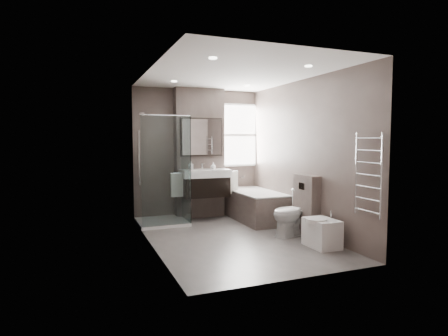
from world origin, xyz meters
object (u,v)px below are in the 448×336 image
bathtub (255,204)px  bidet (322,232)px  toilet (292,213)px  vanity (205,183)px

bathtub → bidet: (0.09, -2.04, -0.10)m
toilet → vanity: bearing=-166.1°
vanity → bidet: vanity is taller
vanity → toilet: bearing=-59.3°
vanity → toilet: (0.97, -1.63, -0.36)m
vanity → bathtub: (0.92, -0.33, -0.43)m
bathtub → vanity: bearing=160.6°
bathtub → toilet: (0.05, -1.31, 0.07)m
vanity → bidet: (1.01, -2.37, -0.52)m
bathtub → bidet: bearing=-87.5°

